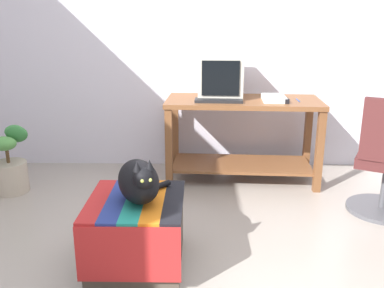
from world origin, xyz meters
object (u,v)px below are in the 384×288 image
(ottoman_with_blanket, at_px, (136,232))
(potted_plant, at_px, (8,163))
(desk, at_px, (242,126))
(book, at_px, (273,98))
(keyboard, at_px, (218,100))
(tv_monitor, at_px, (220,77))
(stapler, at_px, (285,100))
(cat, at_px, (138,181))

(ottoman_with_blanket, bearing_deg, potted_plant, 138.74)
(desk, height_order, ottoman_with_blanket, desk)
(book, xyz_separation_m, ottoman_with_blanket, (-1.00, -1.35, -0.55))
(keyboard, xyz_separation_m, potted_plant, (-1.75, -0.22, -0.49))
(tv_monitor, height_order, keyboard, tv_monitor)
(keyboard, height_order, stapler, stapler)
(keyboard, bearing_deg, book, 10.40)
(desk, xyz_separation_m, book, (0.25, -0.06, 0.26))
(tv_monitor, distance_m, cat, 1.66)
(tv_monitor, bearing_deg, cat, -105.78)
(keyboard, xyz_separation_m, stapler, (0.55, -0.03, 0.01))
(cat, bearing_deg, stapler, 29.86)
(potted_plant, bearing_deg, tv_monitor, 13.49)
(ottoman_with_blanket, distance_m, stapler, 1.75)
(desk, relative_size, ottoman_with_blanket, 2.21)
(ottoman_with_blanket, distance_m, potted_plant, 1.63)
(ottoman_with_blanket, bearing_deg, book, 53.58)
(tv_monitor, xyz_separation_m, cat, (-0.52, -1.52, -0.38))
(cat, bearing_deg, ottoman_with_blanket, 119.97)
(cat, xyz_separation_m, potted_plant, (-1.25, 1.10, -0.28))
(desk, distance_m, stapler, 0.45)
(book, height_order, cat, book)
(potted_plant, bearing_deg, keyboard, 7.04)
(desk, distance_m, cat, 1.61)
(potted_plant, bearing_deg, ottoman_with_blanket, -41.26)
(book, xyz_separation_m, cat, (-0.97, -1.38, -0.22))
(book, distance_m, ottoman_with_blanket, 1.77)
(keyboard, bearing_deg, tv_monitor, 86.34)
(desk, height_order, stapler, stapler)
(ottoman_with_blanket, height_order, cat, cat)
(stapler, bearing_deg, potted_plant, -179.47)
(ottoman_with_blanket, relative_size, stapler, 5.60)
(keyboard, height_order, book, book)
(tv_monitor, distance_m, ottoman_with_blanket, 1.75)
(keyboard, distance_m, cat, 1.42)
(stapler, bearing_deg, keyboard, 172.69)
(stapler, bearing_deg, tv_monitor, 151.48)
(book, relative_size, cat, 0.64)
(cat, height_order, potted_plant, cat)
(desk, relative_size, keyboard, 3.41)
(ottoman_with_blanket, bearing_deg, cat, -39.22)
(book, height_order, ottoman_with_blanket, book)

